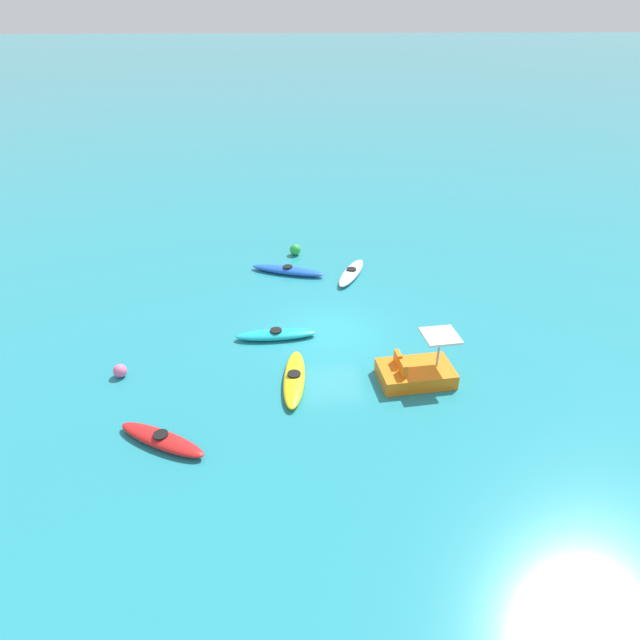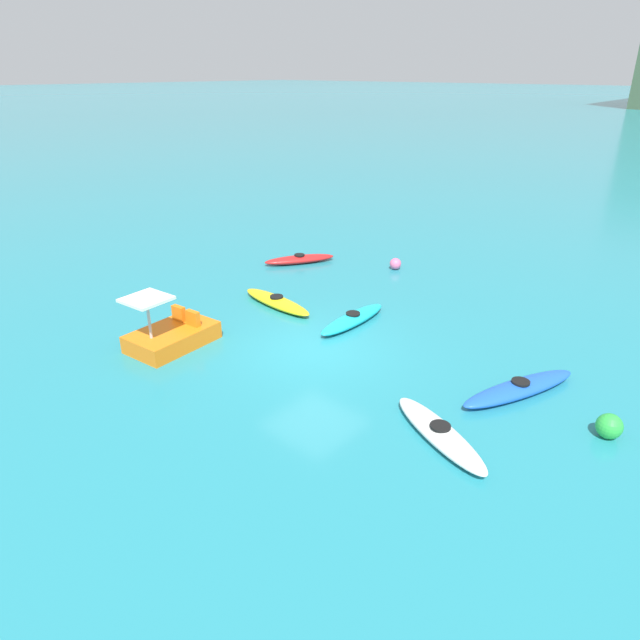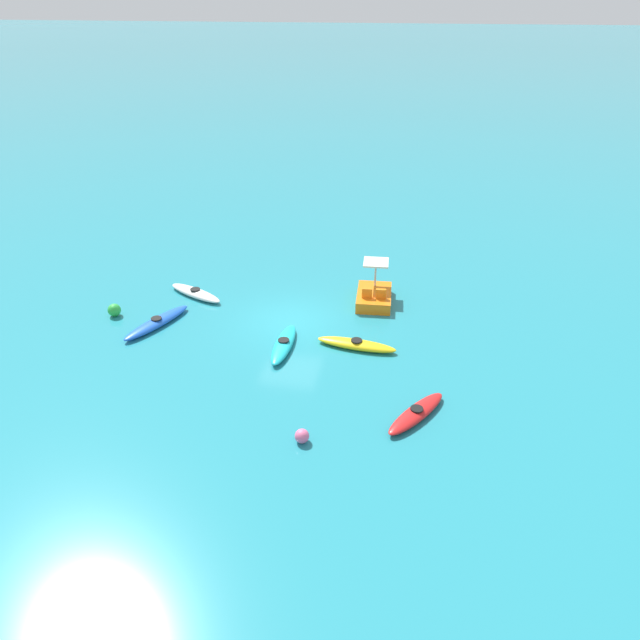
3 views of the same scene
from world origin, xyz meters
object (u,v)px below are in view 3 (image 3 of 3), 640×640
object	(u,v)px
kayak_red	(416,413)
kayak_cyan	(284,344)
pedal_boat_orange	(374,295)
buoy_green	(114,310)
kayak_blue	(157,322)
kayak_yellow	(356,344)
kayak_white	(195,293)
buoy_pink	(302,436)

from	to	relation	value
kayak_red	kayak_cyan	size ratio (longest dim) A/B	0.93
pedal_boat_orange	buoy_green	distance (m)	11.27
kayak_blue	kayak_yellow	distance (m)	8.38
kayak_white	kayak_blue	bearing A→B (deg)	80.05
kayak_red	kayak_white	world-z (taller)	same
kayak_cyan	buoy_pink	xyz separation A→B (m)	(-1.97, 5.20, 0.06)
kayak_red	pedal_boat_orange	bearing A→B (deg)	-73.11
kayak_blue	kayak_white	xyz separation A→B (m)	(-0.51, -2.90, 0.00)
kayak_blue	kayak_cyan	xyz separation A→B (m)	(-5.60, 0.60, 0.00)
kayak_white	buoy_pink	world-z (taller)	buoy_pink
kayak_red	buoy_green	bearing A→B (deg)	-18.19
kayak_cyan	buoy_green	bearing A→B (deg)	-7.59
kayak_cyan	buoy_pink	bearing A→B (deg)	110.73
kayak_cyan	pedal_boat_orange	world-z (taller)	pedal_boat_orange
kayak_blue	buoy_pink	bearing A→B (deg)	142.58
kayak_blue	kayak_yellow	size ratio (longest dim) A/B	1.10
pedal_boat_orange	buoy_pink	bearing A→B (deg)	84.26
kayak_yellow	buoy_pink	world-z (taller)	buoy_pink
buoy_green	pedal_boat_orange	bearing A→B (deg)	-161.71
kayak_red	pedal_boat_orange	size ratio (longest dim) A/B	1.11
kayak_red	kayak_white	xyz separation A→B (m)	(10.42, -6.76, 0.00)
kayak_cyan	kayak_white	size ratio (longest dim) A/B	0.99
kayak_red	pedal_boat_orange	xyz separation A→B (m)	(2.38, -7.84, 0.17)
pedal_boat_orange	kayak_yellow	bearing A→B (deg)	87.51
kayak_blue	kayak_white	bearing A→B (deg)	-99.95
kayak_yellow	kayak_cyan	size ratio (longest dim) A/B	1.05
kayak_yellow	kayak_white	distance (m)	8.40
kayak_red	kayak_cyan	xyz separation A→B (m)	(5.33, -3.27, 0.00)
buoy_green	buoy_pink	distance (m)	11.55
kayak_yellow	kayak_white	world-z (taller)	same
kayak_yellow	kayak_cyan	distance (m)	2.83
kayak_blue	kayak_yellow	xyz separation A→B (m)	(-8.38, 0.03, 0.00)
kayak_cyan	pedal_boat_orange	xyz separation A→B (m)	(-2.95, -4.57, 0.17)
kayak_yellow	pedal_boat_orange	xyz separation A→B (m)	(-0.17, -4.01, 0.17)
pedal_boat_orange	kayak_blue	bearing A→B (deg)	24.93
buoy_pink	kayak_red	bearing A→B (deg)	-150.14
kayak_red	buoy_pink	xyz separation A→B (m)	(3.36, 1.93, 0.06)
buoy_green	buoy_pink	xyz separation A→B (m)	(-9.72, 6.23, -0.05)
kayak_white	buoy_green	distance (m)	3.63
kayak_cyan	buoy_green	xyz separation A→B (m)	(7.76, -1.03, 0.11)
kayak_blue	kayak_yellow	bearing A→B (deg)	179.77
buoy_pink	kayak_blue	bearing A→B (deg)	-37.42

